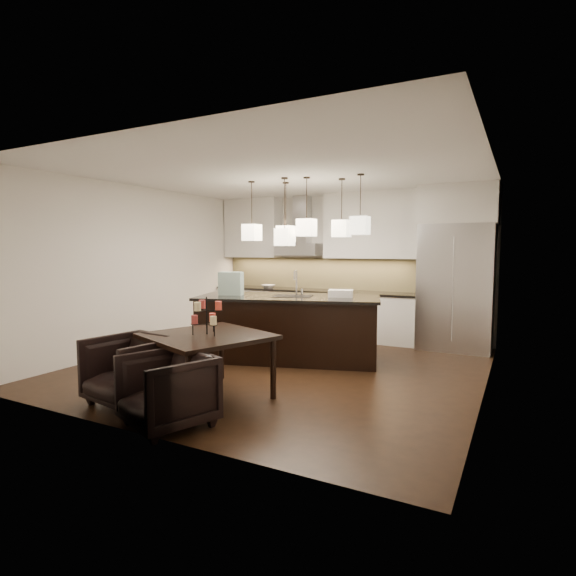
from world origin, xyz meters
The scene contains 37 objects.
floor centered at (0.00, 0.00, -0.01)m, with size 5.50×5.50×0.02m, color black.
ceiling centered at (0.00, 0.00, 2.81)m, with size 5.50×5.50×0.02m, color white.
wall_back centered at (0.00, 2.76, 1.40)m, with size 5.50×0.02×2.80m, color silver.
wall_front centered at (0.00, -2.76, 1.40)m, with size 5.50×0.02×2.80m, color silver.
wall_left centered at (-2.76, 0.00, 1.40)m, with size 0.02×5.50×2.80m, color silver.
wall_right centered at (2.76, 0.00, 1.40)m, with size 0.02×5.50×2.80m, color silver.
refrigerator centered at (2.10, 2.38, 1.07)m, with size 1.20×0.72×2.15m, color #B7B7BA.
fridge_panel centered at (2.10, 2.38, 2.47)m, with size 1.26×0.72×0.65m, color silver.
lower_cabinets centered at (-0.62, 2.43, 0.44)m, with size 4.21×0.62×0.88m, color silver.
countertop centered at (-0.62, 2.43, 0.90)m, with size 4.21×0.66×0.04m, color black.
backsplash centered at (-0.62, 2.73, 1.24)m, with size 4.21×0.02×0.63m, color tan.
upper_cab_left centered at (-2.10, 2.57, 2.17)m, with size 1.25×0.35×1.25m, color silver.
upper_cab_right centered at (0.55, 2.57, 2.17)m, with size 1.86×0.35×1.25m, color silver.
hood_canopy centered at (-0.93, 2.48, 1.72)m, with size 0.90×0.52×0.24m, color #B7B7BA.
hood_chimney centered at (-0.93, 2.59, 2.32)m, with size 0.30×0.28×0.96m, color #B7B7BA.
fruit_bowl centered at (-1.61, 2.38, 0.95)m, with size 0.26×0.26×0.06m, color silver.
island_body centered at (-0.12, 0.45, 0.48)m, with size 2.72×1.09×0.96m, color black.
island_top centered at (-0.12, 0.45, 0.98)m, with size 2.80×1.17×0.04m, color black.
faucet centered at (-0.05, 0.59, 1.21)m, with size 0.11×0.26×0.41m, color silver, non-canonical shape.
tote_bag centered at (-1.01, 0.17, 1.18)m, with size 0.37×0.20×0.37m, color #225540.
food_container centered at (0.65, 0.71, 1.05)m, with size 0.37×0.26×0.11m, color silver.
dining_table centered at (-0.11, -1.61, 0.37)m, with size 1.25×1.25×0.75m, color black, non-canonical shape.
candelabra centered at (-0.11, -1.61, 0.97)m, with size 0.36×0.36×0.44m, color black, non-canonical shape.
candle_a centered at (0.02, -1.66, 0.93)m, with size 0.08×0.08×0.10m, color beige.
candle_b centered at (-0.13, -1.48, 0.93)m, with size 0.08×0.08×0.10m, color #E04433.
candle_c centered at (-0.22, -1.70, 0.93)m, with size 0.08×0.08×0.10m, color #AF3937.
candle_d centered at (0.02, -1.57, 1.09)m, with size 0.08×0.08×0.10m, color #E04433.
candle_e centered at (-0.22, -1.55, 1.09)m, with size 0.08×0.08×0.10m, color #AF3937.
candle_f centered at (-0.14, -1.74, 1.09)m, with size 0.08×0.08×0.10m, color beige.
armchair_left centered at (-0.75, -2.17, 0.38)m, with size 0.82×0.84×0.76m, color black.
armchair_right centered at (0.07, -2.48, 0.36)m, with size 0.77×0.79×0.72m, color black.
pendant_a centered at (-0.76, 0.40, 1.99)m, with size 0.24×0.24×0.26m, color #F1E9C7.
pendant_b centered at (-0.33, 0.75, 1.98)m, with size 0.24×0.24×0.26m, color #F1E9C7.
pendant_c centered at (0.19, 0.43, 2.05)m, with size 0.24×0.24×0.26m, color #F1E9C7.
pendant_d centered at (0.61, 0.81, 2.04)m, with size 0.24×0.24×0.26m, color #F1E9C7.
pendant_e centered at (1.00, 0.53, 2.07)m, with size 0.24×0.24×0.26m, color #F1E9C7.
pendant_f centered at (-0.12, 0.32, 1.91)m, with size 0.24×0.24×0.26m, color #F1E9C7.
Camera 1 is at (3.10, -5.72, 1.74)m, focal length 28.00 mm.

